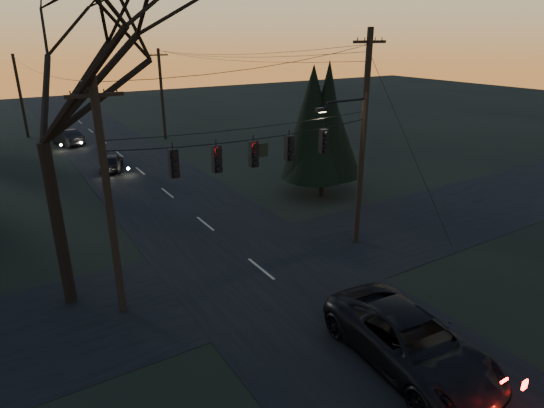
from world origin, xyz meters
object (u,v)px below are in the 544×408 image
utility_pole_left (123,310)px  sedan_oncoming_a (111,162)px  utility_pole_right (356,241)px  suv_near (410,341)px  bare_tree_left (29,66)px  utility_pole_far_r (166,139)px  sedan_oncoming_b (67,138)px  evergreen_right (324,125)px  utility_pole_far_l (28,137)px

utility_pole_left → sedan_oncoming_a: bearing=77.6°
utility_pole_right → sedan_oncoming_a: (-7.27, 19.28, 0.65)m
suv_near → sedan_oncoming_a: 27.10m
bare_tree_left → sedan_oncoming_a: size_ratio=3.29×
utility_pole_far_r → sedan_oncoming_b: (-8.70, 2.13, 0.71)m
utility_pole_far_r → sedan_oncoming_b: 8.98m
utility_pole_right → utility_pole_far_r: 28.00m
utility_pole_right → bare_tree_left: size_ratio=0.80×
sedan_oncoming_a → utility_pole_right: bearing=128.9°
utility_pole_left → suv_near: 10.30m
evergreen_right → sedan_oncoming_b: size_ratio=1.82×
utility_pole_left → utility_pole_far_r: 30.27m
utility_pole_far_r → evergreen_right: evergreen_right is taller
bare_tree_left → sedan_oncoming_b: 29.87m
utility_pole_far_l → utility_pole_left: bearing=-90.0°
bare_tree_left → evergreen_right: 16.98m
utility_pole_right → suv_near: 9.06m
utility_pole_left → bare_tree_left: 9.03m
evergreen_right → suv_near: (-7.42, -14.09, -3.70)m
utility_pole_far_l → suv_near: size_ratio=1.32×
utility_pole_left → sedan_oncoming_b: utility_pole_left is taller
sedan_oncoming_b → evergreen_right: bearing=99.6°
utility_pole_left → sedan_oncoming_b: bearing=84.7°
evergreen_right → sedan_oncoming_a: size_ratio=2.08×
bare_tree_left → suv_near: (8.34, -9.38, -7.89)m
utility_pole_far_l → sedan_oncoming_b: 6.54m
suv_near → bare_tree_left: bearing=135.8°
utility_pole_right → utility_pole_left: size_ratio=1.18×
utility_pole_left → utility_pole_far_r: (11.50, 28.00, 0.00)m
utility_pole_right → utility_pole_far_l: (-11.50, 36.00, 0.00)m
utility_pole_left → sedan_oncoming_a: 19.75m
utility_pole_left → sedan_oncoming_b: 30.27m
sedan_oncoming_a → sedan_oncoming_b: bearing=-64.2°
utility_pole_far_r → sedan_oncoming_a: utility_pole_far_r is taller
utility_pole_far_r → bare_tree_left: (-13.04, -26.32, 8.73)m
utility_pole_far_l → evergreen_right: bearing=-64.3°
sedan_oncoming_b → utility_pole_left: bearing=68.6°
suv_near → sedan_oncoming_b: (-4.00, 37.82, -0.13)m
evergreen_right → sedan_oncoming_a: (-9.99, 12.89, -3.89)m
bare_tree_left → suv_near: bare_tree_left is taller
evergreen_right → utility_pole_far_r: bearing=97.2°
sedan_oncoming_a → utility_pole_far_l: bearing=-57.5°
utility_pole_left → sedan_oncoming_b: size_ratio=1.96×
utility_pole_left → evergreen_right: size_ratio=1.08×
suv_near → sedan_oncoming_a: bearing=99.6°
suv_near → sedan_oncoming_a: suv_near is taller
utility_pole_far_r → utility_pole_right: bearing=-90.0°
bare_tree_left → utility_pole_right: bearing=-7.4°
utility_pole_left → sedan_oncoming_a: size_ratio=2.24×
bare_tree_left → evergreen_right: bare_tree_left is taller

